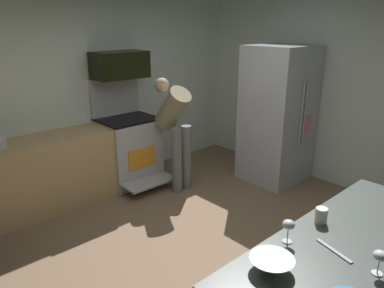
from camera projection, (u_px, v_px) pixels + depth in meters
ground_plane at (206, 250)px, 3.73m from camera, size 5.20×4.80×0.02m
wall_back at (88, 93)px, 4.95m from camera, size 5.20×0.12×2.60m
wall_right at (340, 93)px, 4.93m from camera, size 0.12×4.80×2.60m
lower_cabinet_run at (40, 175)px, 4.39m from camera, size 2.40×0.60×0.90m
oven_range at (129, 148)px, 5.17m from camera, size 0.76×0.95×1.49m
microwave at (120, 65)px, 4.87m from camera, size 0.74×0.38×0.36m
refrigerator at (278, 115)px, 5.16m from camera, size 0.87×0.81×1.93m
person_cook at (175, 126)px, 4.86m from camera, size 0.31×0.61×1.51m
mixing_bowl_small at (272, 264)px, 2.01m from camera, size 0.25×0.25×0.08m
wine_glass_near at (380, 257)px, 1.96m from camera, size 0.08×0.08×0.15m
wine_glass_mid at (289, 226)px, 2.24m from camera, size 0.08×0.08×0.16m
mug_coffee at (321, 215)px, 2.48m from camera, size 0.08×0.08×0.11m
knife_chef at (334, 251)px, 2.18m from camera, size 0.10×0.26×0.01m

